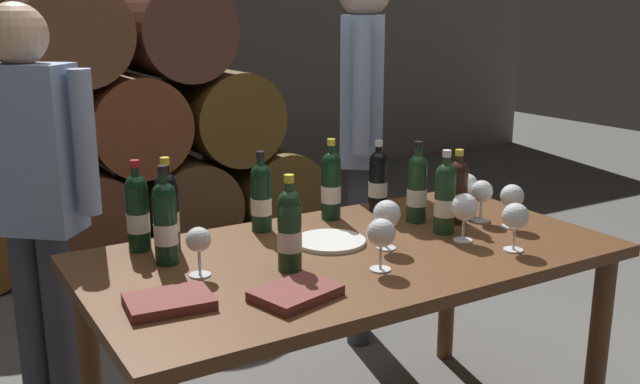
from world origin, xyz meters
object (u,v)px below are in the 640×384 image
(wine_glass_6, at_px, (515,217))
(taster_seated_left, at_px, (32,188))
(sommelier_presenting, at_px, (362,120))
(dining_table, at_px, (351,276))
(wine_bottle_3, at_px, (457,191))
(wine_glass_3, at_px, (467,186))
(wine_bottle_0, at_px, (167,211))
(leather_ledger, at_px, (296,293))
(wine_bottle_7, at_px, (261,197))
(wine_glass_2, at_px, (199,242))
(wine_glass_7, at_px, (381,234))
(wine_bottle_6, at_px, (378,180))
(wine_bottle_8, at_px, (290,229))
(wine_bottle_9, at_px, (165,222))
(wine_glass_4, at_px, (464,208))
(wine_glass_0, at_px, (387,215))
(wine_bottle_2, at_px, (417,187))
(tasting_notebook, at_px, (169,302))
(wine_glass_1, at_px, (482,193))
(wine_glass_5, at_px, (512,197))
(wine_bottle_5, at_px, (331,185))
(serving_plate, at_px, (330,241))
(wine_bottle_4, at_px, (138,212))
(wine_bottle_1, at_px, (445,197))

(wine_glass_6, height_order, taster_seated_left, taster_seated_left)
(sommelier_presenting, bearing_deg, dining_table, -126.23)
(dining_table, xyz_separation_m, wine_bottle_3, (0.49, 0.06, 0.21))
(wine_glass_3, bearing_deg, wine_bottle_0, 170.89)
(wine_bottle_0, distance_m, leather_ledger, 0.59)
(wine_bottle_7, height_order, wine_glass_2, wine_bottle_7)
(wine_bottle_0, xyz_separation_m, taster_seated_left, (-0.34, 0.42, 0.03))
(wine_bottle_7, xyz_separation_m, wine_glass_7, (0.13, -0.54, -0.01))
(wine_bottle_6, bearing_deg, wine_glass_6, -80.60)
(wine_bottle_8, bearing_deg, leather_ledger, -114.44)
(wine_bottle_9, distance_m, wine_glass_6, 1.10)
(wine_glass_4, xyz_separation_m, sommelier_presenting, (0.18, 0.87, 0.17))
(wine_bottle_0, height_order, taster_seated_left, taster_seated_left)
(wine_bottle_6, distance_m, wine_glass_0, 0.45)
(wine_bottle_2, height_order, taster_seated_left, taster_seated_left)
(wine_glass_3, xyz_separation_m, tasting_notebook, (-1.26, -0.26, -0.10))
(wine_glass_1, xyz_separation_m, sommelier_presenting, (-0.03, 0.73, 0.17))
(wine_bottle_9, distance_m, wine_glass_5, 1.21)
(wine_glass_2, bearing_deg, wine_glass_3, 4.56)
(wine_bottle_7, height_order, wine_glass_6, wine_bottle_7)
(wine_bottle_6, relative_size, wine_glass_4, 1.67)
(wine_bottle_0, relative_size, wine_glass_2, 2.07)
(wine_bottle_0, relative_size, wine_bottle_2, 1.02)
(wine_bottle_5, height_order, sommelier_presenting, sommelier_presenting)
(wine_bottle_7, xyz_separation_m, wine_bottle_9, (-0.40, -0.15, 0.01))
(wine_glass_5, height_order, leather_ledger, wine_glass_5)
(wine_bottle_6, relative_size, wine_glass_1, 1.78)
(serving_plate, bearing_deg, wine_bottle_9, 169.93)
(wine_bottle_8, relative_size, wine_glass_0, 1.79)
(wine_glass_1, bearing_deg, sommelier_presenting, 92.57)
(wine_glass_3, bearing_deg, wine_bottle_3, -147.08)
(wine_glass_3, relative_size, wine_glass_6, 0.99)
(wine_glass_5, xyz_separation_m, taster_seated_left, (-1.47, 0.81, 0.05))
(wine_bottle_4, height_order, wine_bottle_9, wine_bottle_9)
(wine_bottle_9, relative_size, wine_glass_5, 1.95)
(wine_bottle_8, relative_size, leather_ledger, 1.33)
(wine_glass_7, bearing_deg, wine_bottle_7, 103.43)
(wine_bottle_5, height_order, tasting_notebook, wine_bottle_5)
(taster_seated_left, bearing_deg, wine_bottle_1, -30.96)
(wine_glass_0, bearing_deg, wine_glass_4, -14.46)
(wine_glass_7, height_order, tasting_notebook, wine_glass_7)
(wine_bottle_4, xyz_separation_m, wine_glass_0, (0.69, -0.40, -0.01))
(wine_bottle_1, height_order, tasting_notebook, wine_bottle_1)
(dining_table, distance_m, wine_glass_2, 0.55)
(wine_bottle_7, xyz_separation_m, sommelier_presenting, (0.71, 0.41, 0.16))
(wine_bottle_5, relative_size, sommelier_presenting, 0.18)
(wine_glass_3, distance_m, tasting_notebook, 1.29)
(wine_bottle_5, bearing_deg, wine_glass_0, -94.28)
(wine_glass_0, distance_m, wine_glass_5, 0.52)
(wine_bottle_2, xyz_separation_m, wine_bottle_6, (-0.04, 0.19, -0.01))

